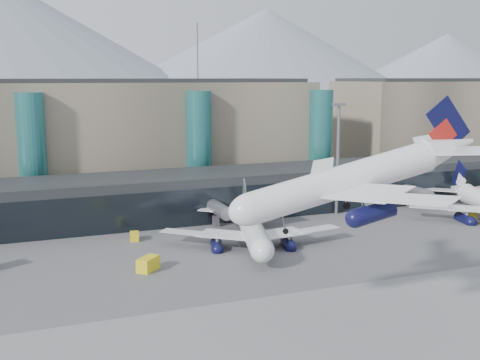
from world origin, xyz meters
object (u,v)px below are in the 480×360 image
Objects in this scene: lightmast_mid at (338,152)px; hero_jet at (366,168)px; veh_e at (469,216)px; veh_g at (281,234)px; veh_h at (148,264)px; veh_b at (134,236)px; jet_parked_mid at (251,221)px.

hero_jet is at bearing -117.82° from lightmast_mid.
veh_g is (-45.09, 2.50, -0.23)m from veh_e.
lightmast_mid is at bearing -19.34° from veh_h.
veh_g is at bearing 83.77° from hero_jet.
veh_h is at bearing 172.97° from veh_e.
veh_g is (9.06, 42.84, -19.75)m from hero_jet.
veh_b is at bearing 115.51° from hero_jet.
hero_jet is 57.88m from veh_b.
veh_b is 1.16× the size of veh_g.
lightmast_mid is 10.73× the size of veh_g.
lightmast_mid reaches higher than veh_h.
hero_jet is 12.42× the size of veh_b.
jet_parked_mid is 23.01m from veh_b.
hero_jet is 48.03m from veh_g.
jet_parked_mid is 13.12× the size of veh_b.
jet_parked_mid is 8.19m from veh_g.
lightmast_mid is 28.62m from veh_g.
veh_b is at bearing -173.46° from lightmast_mid.
veh_b is (-20.39, 10.04, -3.62)m from jet_parked_mid.
veh_b is 0.68× the size of veh_h.
hero_jet is 14.44× the size of veh_g.
hero_jet reaches higher than veh_h.
jet_parked_mid is at bearing -105.07° from veh_b.
lightmast_mid is 57.46m from veh_h.
veh_b is 73.40m from veh_e.
lightmast_mid is 7.84× the size of veh_e.
jet_parked_mid reaches higher than veh_e.
veh_e is 45.16m from veh_g.
lightmast_mid is 9.22× the size of veh_b.
jet_parked_mid is 11.14× the size of veh_e.
jet_parked_mid is 24.17m from veh_h.
lightmast_mid is 0.70× the size of jet_parked_mid.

